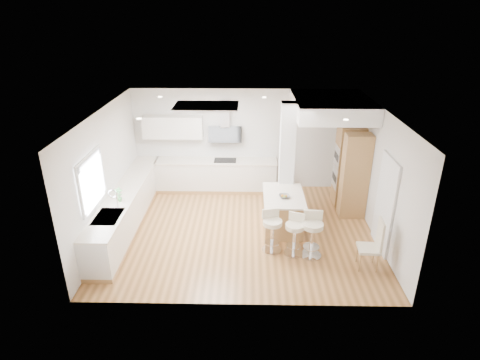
{
  "coord_description": "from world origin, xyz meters",
  "views": [
    {
      "loc": [
        0.11,
        -8.05,
        4.82
      ],
      "look_at": [
        -0.06,
        0.4,
        1.11
      ],
      "focal_mm": 30.0,
      "sensor_mm": 36.0,
      "label": 1
    }
  ],
  "objects_px": {
    "peninsula": "(283,211)",
    "bar_stool_c": "(312,232)",
    "bar_stool_a": "(272,229)",
    "bar_stool_b": "(295,233)",
    "dining_chair": "(374,243)"
  },
  "relations": [
    {
      "from": "peninsula",
      "to": "bar_stool_c",
      "type": "xyz_separation_m",
      "value": [
        0.5,
        -1.15,
        0.13
      ]
    },
    {
      "from": "bar_stool_c",
      "to": "peninsula",
      "type": "bearing_deg",
      "value": 119.83
    },
    {
      "from": "bar_stool_a",
      "to": "dining_chair",
      "type": "xyz_separation_m",
      "value": [
        1.96,
        -0.57,
        0.05
      ]
    },
    {
      "from": "peninsula",
      "to": "bar_stool_c",
      "type": "height_order",
      "value": "bar_stool_c"
    },
    {
      "from": "peninsula",
      "to": "bar_stool_a",
      "type": "xyz_separation_m",
      "value": [
        -0.31,
        -0.98,
        0.09
      ]
    },
    {
      "from": "peninsula",
      "to": "bar_stool_b",
      "type": "bearing_deg",
      "value": -81.68
    },
    {
      "from": "bar_stool_a",
      "to": "bar_stool_c",
      "type": "bearing_deg",
      "value": -25.95
    },
    {
      "from": "bar_stool_a",
      "to": "dining_chair",
      "type": "relative_size",
      "value": 0.87
    },
    {
      "from": "peninsula",
      "to": "bar_stool_c",
      "type": "bearing_deg",
      "value": -66.15
    },
    {
      "from": "bar_stool_c",
      "to": "dining_chair",
      "type": "bearing_deg",
      "value": -12.67
    },
    {
      "from": "bar_stool_a",
      "to": "dining_chair",
      "type": "bearing_deg",
      "value": -29.87
    },
    {
      "from": "peninsula",
      "to": "bar_stool_b",
      "type": "xyz_separation_m",
      "value": [
        0.16,
        -1.09,
        0.08
      ]
    },
    {
      "from": "bar_stool_b",
      "to": "peninsula",
      "type": "bearing_deg",
      "value": 120.09
    },
    {
      "from": "bar_stool_b",
      "to": "bar_stool_a",
      "type": "bearing_deg",
      "value": -172.32
    },
    {
      "from": "peninsula",
      "to": "bar_stool_b",
      "type": "height_order",
      "value": "peninsula"
    }
  ]
}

